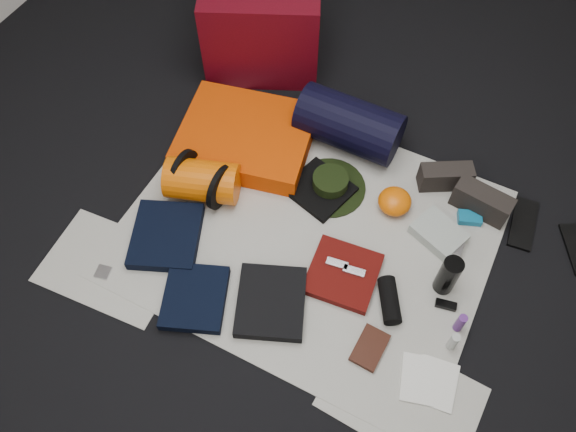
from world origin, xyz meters
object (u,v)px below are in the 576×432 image
at_px(compact_camera, 449,247).
at_px(navy_duffel, 349,124).
at_px(red_cabinet, 263,22).
at_px(stuff_sack, 202,181).
at_px(water_bottle, 448,275).
at_px(paperback_book, 370,348).
at_px(sleeping_pad, 246,137).

bearing_deg(compact_camera, navy_duffel, 150.52).
relative_size(red_cabinet, stuff_sack, 1.78).
relative_size(navy_duffel, water_bottle, 2.35).
bearing_deg(water_bottle, compact_camera, 100.68).
relative_size(stuff_sack, paperback_book, 1.94).
xyz_separation_m(red_cabinet, compact_camera, (1.32, -0.71, -0.22)).
bearing_deg(red_cabinet, sleeping_pad, -94.30).
xyz_separation_m(sleeping_pad, paperback_book, (0.96, -0.70, -0.05)).
relative_size(navy_duffel, compact_camera, 4.40).
relative_size(sleeping_pad, water_bottle, 2.97).
distance_m(sleeping_pad, water_bottle, 1.17).
height_order(red_cabinet, navy_duffel, red_cabinet).
relative_size(compact_camera, paperback_book, 0.67).
relative_size(sleeping_pad, navy_duffel, 1.26).
bearing_deg(navy_duffel, paperback_book, -61.13).
distance_m(red_cabinet, stuff_sack, 0.97).
relative_size(stuff_sack, navy_duffel, 0.66).
xyz_separation_m(compact_camera, paperback_book, (-0.14, -0.58, -0.01)).
distance_m(water_bottle, compact_camera, 0.21).
distance_m(red_cabinet, sleeping_pad, 0.66).
bearing_deg(red_cabinet, water_bottle, -58.10).
height_order(water_bottle, paperback_book, water_bottle).
bearing_deg(navy_duffel, sleeping_pad, -150.79).
xyz_separation_m(red_cabinet, water_bottle, (1.35, -0.90, -0.13)).
height_order(sleeping_pad, compact_camera, sleeping_pad).
distance_m(stuff_sack, navy_duffel, 0.76).
bearing_deg(red_cabinet, paperback_book, -72.22).
distance_m(sleeping_pad, compact_camera, 1.10).
height_order(red_cabinet, compact_camera, red_cabinet).
bearing_deg(sleeping_pad, red_cabinet, 110.26).
bearing_deg(compact_camera, red_cabinet, 151.14).
bearing_deg(water_bottle, red_cabinet, 146.45).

